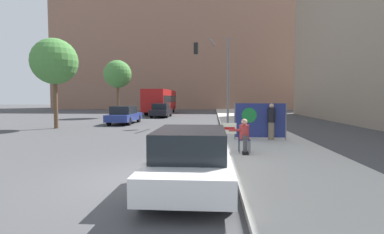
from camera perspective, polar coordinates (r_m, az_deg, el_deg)
ground_plane at (r=7.96m, az=-7.80°, el=-11.69°), size 160.00×160.00×0.00m
sidewalk_curb at (r=22.74m, az=10.23°, el=-1.48°), size 3.81×90.00×0.15m
building_backdrop_far at (r=59.58m, az=0.47°, el=12.77°), size 52.00×12.00×22.97m
seated_protester at (r=10.83m, az=9.82°, el=-3.31°), size 0.97×0.77×1.21m
jogger_on_sidewalk at (r=14.32m, az=14.88°, el=-0.82°), size 0.34×0.34×1.69m
pedestrian_behind at (r=15.90m, az=10.51°, el=-0.46°), size 0.34×0.34×1.62m
protest_banner at (r=14.33m, az=12.80°, el=-0.64°), size 2.42×0.06×1.70m
traffic_light_pole at (r=22.50m, az=4.72°, el=9.46°), size 2.63×2.40×6.36m
parked_car_curbside at (r=7.06m, az=-0.15°, el=-7.80°), size 1.80×4.47×1.39m
car_on_road_nearest at (r=24.75m, az=-12.77°, el=0.41°), size 1.78×4.75×1.44m
car_on_road_midblock at (r=32.41m, az=-5.88°, el=1.28°), size 1.81×4.62×1.50m
city_bus_on_road at (r=39.32m, az=-5.99°, el=3.23°), size 2.60×11.57×3.10m
street_tree_near_curb at (r=22.60m, az=-24.74°, el=9.54°), size 3.10×3.10×6.11m
street_tree_midblock at (r=33.03m, az=-14.00°, el=7.90°), size 2.92×2.92×6.07m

